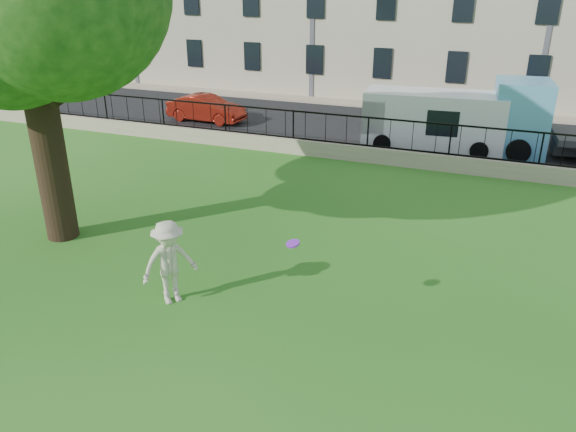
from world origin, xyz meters
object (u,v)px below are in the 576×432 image
at_px(man, 170,262).
at_px(frisbee, 293,244).
at_px(red_sedan, 206,109).
at_px(white_van, 433,121).

distance_m(man, frisbee, 2.84).
bearing_deg(frisbee, red_sedan, 124.93).
xyz_separation_m(red_sedan, white_van, (10.84, -0.68, 0.51)).
bearing_deg(red_sedan, man, -150.22).
distance_m(red_sedan, white_van, 10.87).
bearing_deg(man, red_sedan, 64.21).
height_order(man, red_sedan, man).
distance_m(man, red_sedan, 16.51).
distance_m(man, white_van, 14.47).
distance_m(frisbee, red_sedan, 17.74).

